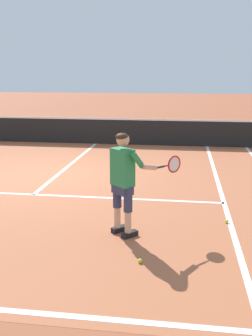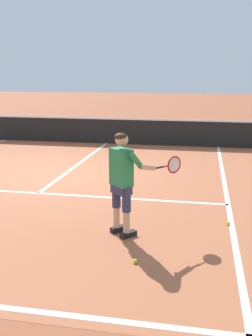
% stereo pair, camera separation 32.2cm
% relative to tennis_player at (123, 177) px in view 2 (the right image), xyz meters
% --- Properties ---
extents(ground_plane, '(80.00, 80.00, 0.00)m').
position_rel_tennis_player_xyz_m(ground_plane, '(-2.31, 3.61, -0.99)').
color(ground_plane, '#9E5133').
extents(court_inner_surface, '(10.98, 11.02, 0.00)m').
position_rel_tennis_player_xyz_m(court_inner_surface, '(-2.31, 2.98, -0.99)').
color(court_inner_surface, '#B2603D').
rests_on(court_inner_surface, ground).
extents(line_service, '(8.23, 0.10, 0.01)m').
position_rel_tennis_player_xyz_m(line_service, '(-2.31, 1.89, -0.99)').
color(line_service, white).
rests_on(line_service, ground).
extents(line_centre_service, '(0.10, 6.40, 0.01)m').
position_rel_tennis_player_xyz_m(line_centre_service, '(-2.31, 5.09, -0.99)').
color(line_centre_service, white).
rests_on(line_centre_service, ground).
extents(line_singles_right, '(0.10, 10.62, 0.01)m').
position_rel_tennis_player_xyz_m(line_singles_right, '(1.81, 2.98, -0.99)').
color(line_singles_right, white).
rests_on(line_singles_right, ground).
extents(tennis_net, '(11.96, 0.08, 1.07)m').
position_rel_tennis_player_xyz_m(tennis_net, '(-2.31, 8.29, -0.49)').
color(tennis_net, '#333338').
rests_on(tennis_net, ground).
extents(tennis_player, '(1.14, 0.77, 1.71)m').
position_rel_tennis_player_xyz_m(tennis_player, '(0.00, 0.00, 0.00)').
color(tennis_player, black).
rests_on(tennis_player, ground).
extents(tennis_ball_near_feet, '(0.07, 0.07, 0.07)m').
position_rel_tennis_player_xyz_m(tennis_ball_near_feet, '(0.37, -0.97, -0.96)').
color(tennis_ball_near_feet, '#CCE02D').
rests_on(tennis_ball_near_feet, ground).
extents(tennis_ball_by_baseline, '(0.07, 0.07, 0.07)m').
position_rel_tennis_player_xyz_m(tennis_ball_by_baseline, '(1.75, 0.77, -0.96)').
color(tennis_ball_by_baseline, '#CCE02D').
rests_on(tennis_ball_by_baseline, ground).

